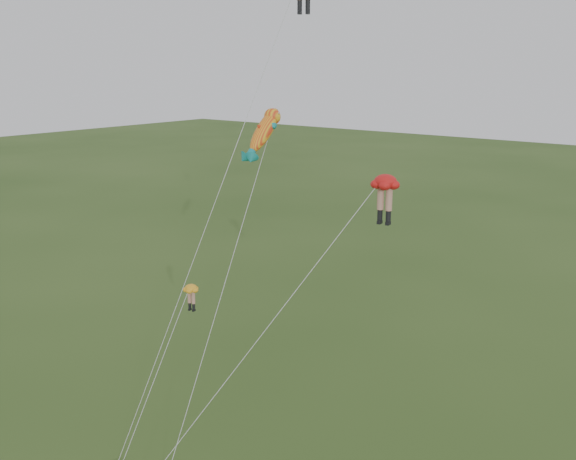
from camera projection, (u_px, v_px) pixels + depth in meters
The scene contains 3 objects.
legs_kite_red_mid at pixel (381, 191), 30.09m from camera, with size 6.86×12.22×14.27m.
legs_kite_yellow at pixel (187, 301), 33.22m from camera, with size 0.96×5.85×8.18m.
fish_kite at pixel (264, 132), 31.92m from camera, with size 1.48×10.07×17.37m.
Camera 1 is at (21.56, -18.17, 19.23)m, focal length 40.00 mm.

